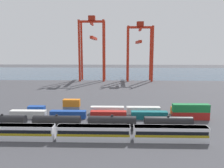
# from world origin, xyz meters

# --- Properties ---
(ground_plane) EXTENTS (420.00, 420.00, 0.00)m
(ground_plane) POSITION_xyz_m (0.00, 40.00, 0.00)
(ground_plane) COLOR #424247
(harbour_water) EXTENTS (400.00, 110.00, 0.01)m
(harbour_water) POSITION_xyz_m (0.00, 144.32, 0.00)
(harbour_water) COLOR #384C60
(harbour_water) RESTS_ON ground_plane
(passenger_train) EXTENTS (58.28, 3.14, 3.90)m
(passenger_train) POSITION_xyz_m (-5.38, -20.29, 2.14)
(passenger_train) COLOR silver
(passenger_train) RESTS_ON ground_plane
(freight_tank_row) EXTENTS (62.72, 2.94, 4.40)m
(freight_tank_row) POSITION_xyz_m (-8.97, -12.32, 2.09)
(freight_tank_row) COLOR #232326
(freight_tank_row) RESTS_ON ground_plane
(shipping_container_0) EXTENTS (12.10, 2.44, 2.60)m
(shipping_container_0) POSITION_xyz_m (-29.91, -1.89, 1.30)
(shipping_container_0) COLOR silver
(shipping_container_0) RESTS_ON ground_plane
(shipping_container_1) EXTENTS (12.10, 2.44, 2.60)m
(shipping_container_1) POSITION_xyz_m (-16.14, -1.89, 1.30)
(shipping_container_1) COLOR #1C4299
(shipping_container_1) RESTS_ON ground_plane
(shipping_container_2) EXTENTS (12.10, 2.44, 2.60)m
(shipping_container_2) POSITION_xyz_m (-2.38, -1.89, 1.30)
(shipping_container_2) COLOR #AD211C
(shipping_container_2) RESTS_ON ground_plane
(shipping_container_3) EXTENTS (12.10, 2.44, 2.60)m
(shipping_container_3) POSITION_xyz_m (11.38, -1.89, 1.30)
(shipping_container_3) COLOR #146066
(shipping_container_3) RESTS_ON ground_plane
(shipping_container_4) EXTENTS (12.10, 2.44, 2.60)m
(shipping_container_4) POSITION_xyz_m (25.14, -1.89, 1.30)
(shipping_container_4) COLOR #AD211C
(shipping_container_4) RESTS_ON ground_plane
(shipping_container_5) EXTENTS (12.10, 2.44, 2.60)m
(shipping_container_5) POSITION_xyz_m (25.14, -1.89, 3.90)
(shipping_container_5) COLOR #197538
(shipping_container_5) RESTS_ON shipping_container_4
(shipping_container_6) EXTENTS (6.04, 2.44, 2.60)m
(shipping_container_6) POSITION_xyz_m (-29.15, 4.00, 1.30)
(shipping_container_6) COLOR #1C4299
(shipping_container_6) RESTS_ON ground_plane
(shipping_container_7) EXTENTS (6.04, 2.44, 2.60)m
(shipping_container_7) POSITION_xyz_m (-16.09, 4.00, 1.30)
(shipping_container_7) COLOR slate
(shipping_container_7) RESTS_ON ground_plane
(shipping_container_8) EXTENTS (6.04, 2.44, 2.60)m
(shipping_container_8) POSITION_xyz_m (-16.09, 4.00, 3.90)
(shipping_container_8) COLOR orange
(shipping_container_8) RESTS_ON shipping_container_7
(shipping_container_9) EXTENTS (12.10, 2.44, 2.60)m
(shipping_container_9) POSITION_xyz_m (-3.04, 4.00, 1.30)
(shipping_container_9) COLOR silver
(shipping_container_9) RESTS_ON ground_plane
(shipping_container_10) EXTENTS (12.10, 2.44, 2.60)m
(shipping_container_10) POSITION_xyz_m (10.01, 4.00, 1.30)
(shipping_container_10) COLOR silver
(shipping_container_10) RESTS_ON ground_plane
(shipping_container_11) EXTENTS (6.04, 2.44, 2.60)m
(shipping_container_11) POSITION_xyz_m (23.07, 4.00, 1.30)
(shipping_container_11) COLOR orange
(shipping_container_11) RESTS_ON ground_plane
(gantry_crane_west) EXTENTS (18.71, 35.76, 46.35)m
(gantry_crane_west) POSITION_xyz_m (-18.23, 92.31, 27.67)
(gantry_crane_west) COLOR red
(gantry_crane_west) RESTS_ON ground_plane
(gantry_crane_central) EXTENTS (18.73, 35.35, 42.22)m
(gantry_crane_central) POSITION_xyz_m (16.19, 92.47, 25.34)
(gantry_crane_central) COLOR red
(gantry_crane_central) RESTS_ON ground_plane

